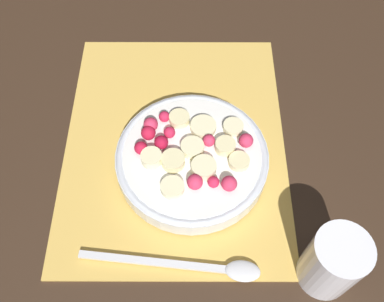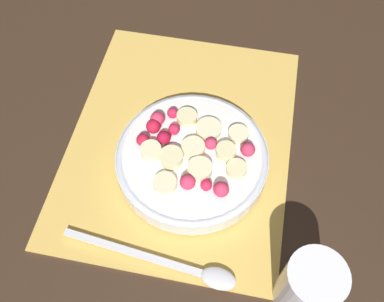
{
  "view_description": "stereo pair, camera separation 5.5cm",
  "coord_description": "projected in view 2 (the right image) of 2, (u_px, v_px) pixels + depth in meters",
  "views": [
    {
      "loc": [
        0.33,
        0.02,
        0.51
      ],
      "look_at": [
        0.04,
        0.02,
        0.04
      ],
      "focal_mm": 40.0,
      "sensor_mm": 36.0,
      "label": 1
    },
    {
      "loc": [
        0.32,
        0.08,
        0.51
      ],
      "look_at": [
        0.04,
        0.02,
        0.04
      ],
      "focal_mm": 40.0,
      "sensor_mm": 36.0,
      "label": 2
    }
  ],
  "objects": [
    {
      "name": "drinking_glass",
      "position": [
        308.0,
        287.0,
        0.45
      ],
      "size": [
        0.06,
        0.06,
        0.09
      ],
      "color": "white",
      "rests_on": "ground_plane"
    },
    {
      "name": "spoon",
      "position": [
        181.0,
        267.0,
        0.5
      ],
      "size": [
        0.04,
        0.22,
        0.01
      ],
      "rotation": [
        0.0,
        0.0,
        7.75
      ],
      "color": "silver",
      "rests_on": "placemat"
    },
    {
      "name": "fruit_bowl",
      "position": [
        192.0,
        158.0,
        0.56
      ],
      "size": [
        0.2,
        0.2,
        0.05
      ],
      "color": "silver",
      "rests_on": "placemat"
    },
    {
      "name": "ground_plane",
      "position": [
        181.0,
        140.0,
        0.61
      ],
      "size": [
        3.0,
        3.0,
        0.0
      ],
      "primitive_type": "plane",
      "color": "#382619"
    },
    {
      "name": "placemat",
      "position": [
        181.0,
        139.0,
        0.6
      ],
      "size": [
        0.39,
        0.31,
        0.01
      ],
      "color": "#E0B251",
      "rests_on": "ground_plane"
    }
  ]
}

